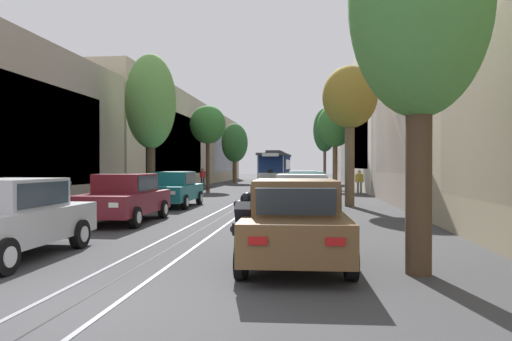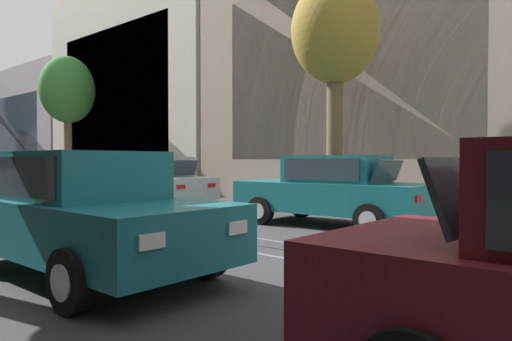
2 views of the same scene
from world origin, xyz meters
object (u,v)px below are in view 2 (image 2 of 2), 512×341
at_px(parked_car_teal_mid_left, 83,212).
at_px(street_tree_kerb_right_second, 335,36).
at_px(parked_car_teal_mid_right, 332,190).
at_px(street_tree_kerb_right_mid, 68,91).
at_px(pedestrian_on_right_pavement, 159,174).
at_px(parked_car_silver_fourth_right, 154,182).

height_order(parked_car_teal_mid_left, street_tree_kerb_right_second, street_tree_kerb_right_second).
height_order(parked_car_teal_mid_right, street_tree_kerb_right_mid, street_tree_kerb_right_mid).
bearing_deg(parked_car_teal_mid_left, street_tree_kerb_right_second, 7.47).
xyz_separation_m(street_tree_kerb_right_second, street_tree_kerb_right_mid, (0.23, 15.35, 0.04)).
distance_m(parked_car_teal_mid_left, pedestrian_on_right_pavement, 14.35).
xyz_separation_m(parked_car_silver_fourth_right, street_tree_kerb_right_mid, (2.37, 10.10, 4.10)).
relative_size(parked_car_silver_fourth_right, street_tree_kerb_right_second, 0.69).
bearing_deg(street_tree_kerb_right_mid, pedestrian_on_right_pavement, -77.17).
bearing_deg(parked_car_silver_fourth_right, pedestrian_on_right_pavement, 51.18).
bearing_deg(parked_car_silver_fourth_right, parked_car_teal_mid_left, -132.66).
bearing_deg(parked_car_teal_mid_left, street_tree_kerb_right_mid, 63.52).
relative_size(parked_car_teal_mid_right, street_tree_kerb_right_mid, 0.67).
xyz_separation_m(parked_car_silver_fourth_right, pedestrian_on_right_pavement, (3.64, 4.52, 0.09)).
bearing_deg(pedestrian_on_right_pavement, parked_car_teal_mid_right, -107.65).
bearing_deg(parked_car_teal_mid_right, parked_car_teal_mid_left, 179.12).
bearing_deg(street_tree_kerb_right_mid, street_tree_kerb_right_second, -90.85).
relative_size(parked_car_teal_mid_left, pedestrian_on_right_pavement, 2.77).
bearing_deg(parked_car_teal_mid_right, pedestrian_on_right_pavement, 72.35).
bearing_deg(pedestrian_on_right_pavement, parked_car_teal_mid_left, -131.10).
bearing_deg(street_tree_kerb_right_second, parked_car_silver_fourth_right, 112.18).
bearing_deg(pedestrian_on_right_pavement, street_tree_kerb_right_mid, 102.83).
xyz_separation_m(parked_car_teal_mid_left, parked_car_silver_fourth_right, (5.80, 6.29, 0.00)).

